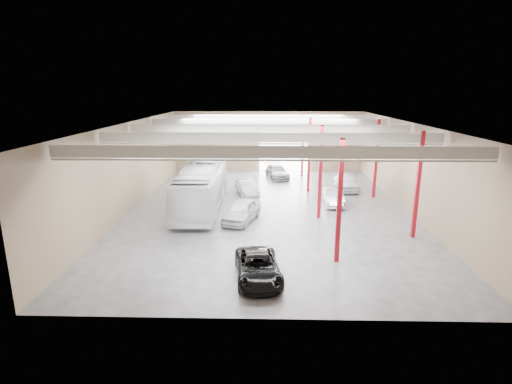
{
  "coord_description": "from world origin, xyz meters",
  "views": [
    {
      "loc": [
        -0.23,
        -31.09,
        9.47
      ],
      "look_at": [
        -0.95,
        -2.87,
        2.2
      ],
      "focal_mm": 28.0,
      "sensor_mm": 36.0,
      "label": 1
    }
  ],
  "objects_px": {
    "car_row_b": "(247,188)",
    "car_row_c": "(277,172)",
    "black_sedan": "(258,267)",
    "coach_bus": "(202,187)",
    "car_row_a": "(242,211)",
    "car_right_near": "(334,196)",
    "car_right_far": "(345,181)"
  },
  "relations": [
    {
      "from": "car_row_a",
      "to": "car_row_c",
      "type": "height_order",
      "value": "car_row_a"
    },
    {
      "from": "black_sedan",
      "to": "car_right_far",
      "type": "height_order",
      "value": "car_right_far"
    },
    {
      "from": "car_row_b",
      "to": "car_right_far",
      "type": "xyz_separation_m",
      "value": [
        9.49,
        2.35,
        0.13
      ]
    },
    {
      "from": "black_sedan",
      "to": "car_row_a",
      "type": "distance_m",
      "value": 9.44
    },
    {
      "from": "coach_bus",
      "to": "black_sedan",
      "type": "bearing_deg",
      "value": -70.23
    },
    {
      "from": "car_right_near",
      "to": "black_sedan",
      "type": "bearing_deg",
      "value": -110.52
    },
    {
      "from": "black_sedan",
      "to": "car_row_c",
      "type": "height_order",
      "value": "car_row_c"
    },
    {
      "from": "car_row_b",
      "to": "car_row_c",
      "type": "distance_m",
      "value": 8.07
    },
    {
      "from": "black_sedan",
      "to": "car_right_near",
      "type": "relative_size",
      "value": 1.12
    },
    {
      "from": "coach_bus",
      "to": "car_row_b",
      "type": "bearing_deg",
      "value": 48.63
    },
    {
      "from": "car_row_c",
      "to": "car_row_a",
      "type": "bearing_deg",
      "value": -113.98
    },
    {
      "from": "car_right_near",
      "to": "car_right_far",
      "type": "distance_m",
      "value": 5.56
    },
    {
      "from": "car_row_b",
      "to": "car_row_c",
      "type": "relative_size",
      "value": 0.86
    },
    {
      "from": "car_right_near",
      "to": "car_right_far",
      "type": "xyz_separation_m",
      "value": [
        1.97,
        5.2,
        0.11
      ]
    },
    {
      "from": "coach_bus",
      "to": "car_row_c",
      "type": "bearing_deg",
      "value": 59.8
    },
    {
      "from": "car_row_a",
      "to": "car_right_far",
      "type": "relative_size",
      "value": 0.96
    },
    {
      "from": "black_sedan",
      "to": "car_right_far",
      "type": "distance_m",
      "value": 20.83
    },
    {
      "from": "car_row_a",
      "to": "black_sedan",
      "type": "bearing_deg",
      "value": -64.57
    },
    {
      "from": "car_row_c",
      "to": "car_right_near",
      "type": "bearing_deg",
      "value": -79.09
    },
    {
      "from": "car_row_a",
      "to": "car_right_far",
      "type": "distance_m",
      "value": 13.68
    },
    {
      "from": "car_right_near",
      "to": "coach_bus",
      "type": "bearing_deg",
      "value": -170.45
    },
    {
      "from": "car_right_near",
      "to": "car_row_b",
      "type": "bearing_deg",
      "value": 162.34
    },
    {
      "from": "coach_bus",
      "to": "car_row_a",
      "type": "height_order",
      "value": "coach_bus"
    },
    {
      "from": "black_sedan",
      "to": "car_row_a",
      "type": "xyz_separation_m",
      "value": [
        -1.39,
        9.34,
        0.12
      ]
    },
    {
      "from": "coach_bus",
      "to": "car_right_far",
      "type": "bearing_deg",
      "value": 25.34
    },
    {
      "from": "coach_bus",
      "to": "car_row_b",
      "type": "relative_size",
      "value": 3.06
    },
    {
      "from": "car_right_near",
      "to": "car_right_far",
      "type": "relative_size",
      "value": 0.89
    },
    {
      "from": "car_row_b",
      "to": "coach_bus",
      "type": "bearing_deg",
      "value": -146.12
    },
    {
      "from": "coach_bus",
      "to": "car_row_b",
      "type": "height_order",
      "value": "coach_bus"
    },
    {
      "from": "coach_bus",
      "to": "black_sedan",
      "type": "relative_size",
      "value": 2.67
    },
    {
      "from": "black_sedan",
      "to": "car_row_b",
      "type": "relative_size",
      "value": 1.14
    },
    {
      "from": "car_row_a",
      "to": "car_right_near",
      "type": "bearing_deg",
      "value": 48.69
    }
  ]
}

